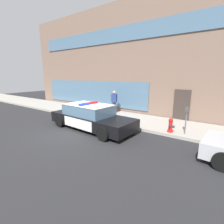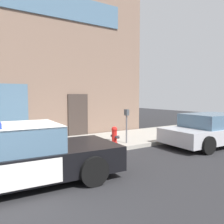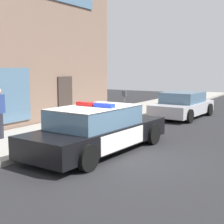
# 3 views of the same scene
# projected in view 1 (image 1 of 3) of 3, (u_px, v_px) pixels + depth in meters

# --- Properties ---
(ground) EXTENTS (48.00, 48.00, 0.00)m
(ground) POSITION_uv_depth(u_px,v_px,m) (76.00, 131.00, 8.94)
(ground) COLOR #262628
(sidewalk) EXTENTS (48.00, 3.20, 0.15)m
(sidewalk) POSITION_uv_depth(u_px,v_px,m) (113.00, 116.00, 11.79)
(sidewalk) COLOR #A39E93
(sidewalk) RESTS_ON ground
(storefront_building) EXTENTS (18.92, 11.24, 8.31)m
(storefront_building) POSITION_uv_depth(u_px,v_px,m) (141.00, 64.00, 17.47)
(storefront_building) COLOR #7A6051
(storefront_building) RESTS_ON ground
(police_cruiser) EXTENTS (5.27, 2.33, 1.49)m
(police_cruiser) POSITION_uv_depth(u_px,v_px,m) (91.00, 117.00, 9.20)
(police_cruiser) COLOR black
(police_cruiser) RESTS_ON ground
(fire_hydrant) EXTENTS (0.34, 0.39, 0.73)m
(fire_hydrant) POSITION_uv_depth(u_px,v_px,m) (171.00, 125.00, 8.23)
(fire_hydrant) COLOR red
(fire_hydrant) RESTS_ON sidewalk
(pedestrian_on_sidewalk) EXTENTS (0.45, 0.35, 1.71)m
(pedestrian_on_sidewalk) POSITION_uv_depth(u_px,v_px,m) (114.00, 102.00, 12.33)
(pedestrian_on_sidewalk) COLOR #23232D
(pedestrian_on_sidewalk) RESTS_ON sidewalk
(parking_meter) EXTENTS (0.12, 0.18, 1.34)m
(parking_meter) POSITION_uv_depth(u_px,v_px,m) (186.00, 116.00, 7.84)
(parking_meter) COLOR slate
(parking_meter) RESTS_ON sidewalk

